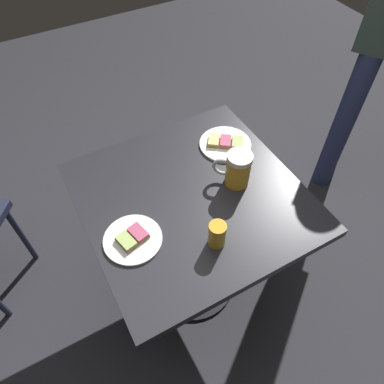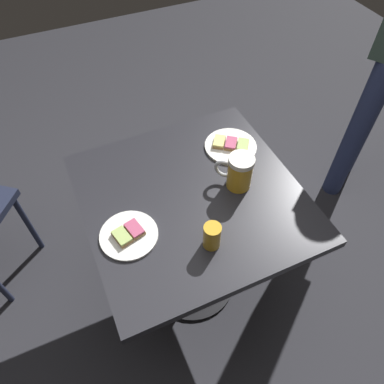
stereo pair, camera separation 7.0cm
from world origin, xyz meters
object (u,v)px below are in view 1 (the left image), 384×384
(plate_near, at_px, (225,143))
(beer_glass_small, at_px, (217,234))
(beer_mug, at_px, (237,169))
(plate_far, at_px, (133,239))

(plate_near, xyz_separation_m, beer_glass_small, (0.39, -0.28, 0.04))
(plate_near, distance_m, beer_mug, 0.21)
(plate_near, height_order, plate_far, same)
(plate_near, bearing_deg, beer_mug, -20.95)
(beer_mug, bearing_deg, beer_glass_small, -46.28)
(plate_near, bearing_deg, beer_glass_small, -35.74)
(plate_near, xyz_separation_m, beer_mug, (0.19, -0.07, 0.06))
(plate_near, height_order, beer_mug, beer_mug)
(beer_mug, relative_size, beer_glass_small, 1.43)
(plate_near, xyz_separation_m, plate_far, (0.25, -0.53, -0.00))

